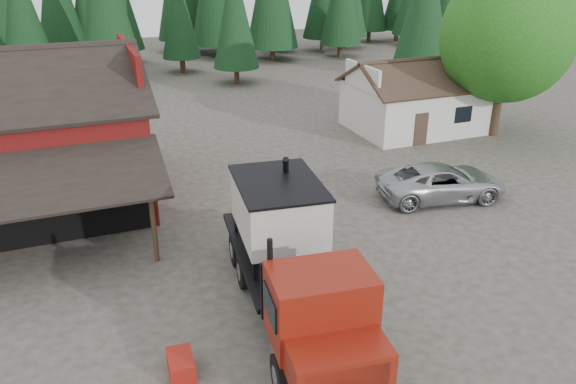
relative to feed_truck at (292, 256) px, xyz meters
name	(u,v)px	position (x,y,z in m)	size (l,w,h in m)	color
ground	(312,259)	(2.04, 2.97, -2.18)	(120.00, 120.00, 0.00)	#403B32
red_barn	(3,149)	(-8.96, 12.87, 0.51)	(12.80, 13.63, 7.18)	maroon
farmhouse	(415,104)	(15.04, 15.97, -0.51)	(8.60, 6.42, 4.65)	silver
deciduous_tree	(507,40)	(19.05, 12.94, 3.73)	(8.00, 8.00, 10.20)	#382619
conifer_backdrop	(147,63)	(2.04, 44.97, -2.18)	(76.00, 16.00, 16.00)	black
near_pine_b	(235,13)	(8.04, 32.97, 3.71)	(3.96, 3.96, 10.40)	#382619
feed_truck	(292,256)	(0.00, 0.00, 0.00)	(3.94, 10.58, 4.66)	black
silver_car	(441,182)	(10.04, 5.97, -1.34)	(2.79, 6.05, 1.68)	#AFB2B7
equip_box	(181,365)	(-3.96, -1.46, -1.88)	(0.70, 1.10, 0.60)	maroon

